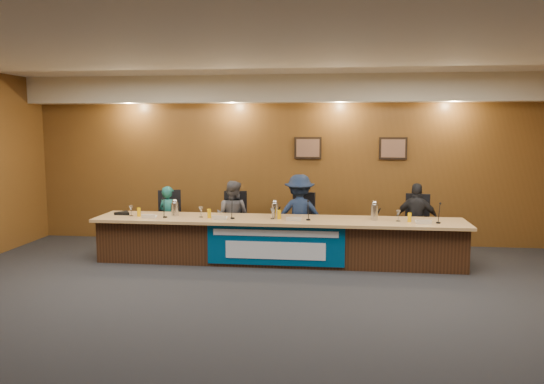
% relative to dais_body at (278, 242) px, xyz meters
% --- Properties ---
extents(floor, '(10.00, 10.00, 0.00)m').
position_rel_dais_body_xyz_m(floor, '(0.00, -2.40, -0.35)').
color(floor, black).
rests_on(floor, ground).
extents(ceiling, '(10.00, 8.00, 0.04)m').
position_rel_dais_body_xyz_m(ceiling, '(0.00, -2.40, 2.85)').
color(ceiling, silver).
rests_on(ceiling, wall_back).
extents(wall_back, '(10.00, 0.04, 3.20)m').
position_rel_dais_body_xyz_m(wall_back, '(0.00, 1.60, 1.25)').
color(wall_back, brown).
rests_on(wall_back, floor).
extents(soffit, '(10.00, 0.50, 0.50)m').
position_rel_dais_body_xyz_m(soffit, '(0.00, 1.35, 2.60)').
color(soffit, beige).
rests_on(soffit, wall_back).
extents(dais_body, '(6.00, 0.80, 0.70)m').
position_rel_dais_body_xyz_m(dais_body, '(0.00, 0.00, 0.00)').
color(dais_body, '#392011').
rests_on(dais_body, floor).
extents(dais_top, '(6.10, 0.95, 0.05)m').
position_rel_dais_body_xyz_m(dais_top, '(0.00, -0.05, 0.38)').
color(dais_top, tan).
rests_on(dais_top, dais_body).
extents(banner, '(2.20, 0.02, 0.65)m').
position_rel_dais_body_xyz_m(banner, '(0.00, -0.41, 0.03)').
color(banner, navy).
rests_on(banner, dais_body).
extents(banner_text_upper, '(2.00, 0.01, 0.10)m').
position_rel_dais_body_xyz_m(banner_text_upper, '(0.00, -0.43, 0.23)').
color(banner_text_upper, silver).
rests_on(banner_text_upper, banner).
extents(banner_text_lower, '(1.60, 0.01, 0.28)m').
position_rel_dais_body_xyz_m(banner_text_lower, '(0.00, -0.43, -0.05)').
color(banner_text_lower, silver).
rests_on(banner_text_lower, banner).
extents(wall_photo_left, '(0.52, 0.04, 0.42)m').
position_rel_dais_body_xyz_m(wall_photo_left, '(0.40, 1.57, 1.50)').
color(wall_photo_left, black).
rests_on(wall_photo_left, wall_back).
extents(wall_photo_right, '(0.52, 0.04, 0.42)m').
position_rel_dais_body_xyz_m(wall_photo_right, '(2.00, 1.57, 1.50)').
color(wall_photo_right, black).
rests_on(wall_photo_right, wall_back).
extents(panelist_a, '(0.51, 0.44, 1.18)m').
position_rel_dais_body_xyz_m(panelist_a, '(-2.08, 0.63, 0.24)').
color(panelist_a, '#185C55').
rests_on(panelist_a, floor).
extents(panelist_b, '(0.73, 0.62, 1.30)m').
position_rel_dais_body_xyz_m(panelist_b, '(-0.90, 0.63, 0.30)').
color(panelist_b, '#4C4B51').
rests_on(panelist_b, floor).
extents(panelist_c, '(0.98, 0.63, 1.42)m').
position_rel_dais_body_xyz_m(panelist_c, '(0.31, 0.63, 0.36)').
color(panelist_c, '#121F3B').
rests_on(panelist_c, floor).
extents(panelist_d, '(0.81, 0.48, 1.29)m').
position_rel_dais_body_xyz_m(panelist_d, '(2.34, 0.63, 0.30)').
color(panelist_d, black).
rests_on(panelist_d, floor).
extents(office_chair_a, '(0.62, 0.62, 0.08)m').
position_rel_dais_body_xyz_m(office_chair_a, '(-2.08, 0.73, 0.13)').
color(office_chair_a, black).
rests_on(office_chair_a, floor).
extents(office_chair_b, '(0.49, 0.49, 0.08)m').
position_rel_dais_body_xyz_m(office_chair_b, '(-0.90, 0.73, 0.13)').
color(office_chair_b, black).
rests_on(office_chair_b, floor).
extents(office_chair_c, '(0.59, 0.59, 0.08)m').
position_rel_dais_body_xyz_m(office_chair_c, '(0.31, 0.73, 0.13)').
color(office_chair_c, black).
rests_on(office_chair_c, floor).
extents(office_chair_d, '(0.59, 0.59, 0.08)m').
position_rel_dais_body_xyz_m(office_chair_d, '(2.34, 0.73, 0.13)').
color(office_chair_d, black).
rests_on(office_chair_d, floor).
extents(nameplate_a, '(0.24, 0.08, 0.10)m').
position_rel_dais_body_xyz_m(nameplate_a, '(-2.12, -0.31, 0.45)').
color(nameplate_a, white).
rests_on(nameplate_a, dais_top).
extents(microphone_a, '(0.07, 0.07, 0.02)m').
position_rel_dais_body_xyz_m(microphone_a, '(-1.88, -0.18, 0.41)').
color(microphone_a, black).
rests_on(microphone_a, dais_top).
extents(juice_glass_a, '(0.06, 0.06, 0.15)m').
position_rel_dais_body_xyz_m(juice_glass_a, '(-2.35, -0.13, 0.47)').
color(juice_glass_a, '#E8A905').
rests_on(juice_glass_a, dais_top).
extents(water_glass_a, '(0.08, 0.08, 0.18)m').
position_rel_dais_body_xyz_m(water_glass_a, '(-2.49, -0.11, 0.49)').
color(water_glass_a, silver).
rests_on(water_glass_a, dais_top).
extents(nameplate_b, '(0.24, 0.08, 0.10)m').
position_rel_dais_body_xyz_m(nameplate_b, '(-0.93, -0.29, 0.45)').
color(nameplate_b, white).
rests_on(nameplate_b, dais_top).
extents(microphone_b, '(0.07, 0.07, 0.02)m').
position_rel_dais_body_xyz_m(microphone_b, '(-0.74, -0.16, 0.41)').
color(microphone_b, black).
rests_on(microphone_b, dais_top).
extents(juice_glass_b, '(0.06, 0.06, 0.15)m').
position_rel_dais_body_xyz_m(juice_glass_b, '(-1.14, -0.13, 0.47)').
color(juice_glass_b, '#E8A905').
rests_on(juice_glass_b, dais_top).
extents(water_glass_b, '(0.08, 0.08, 0.18)m').
position_rel_dais_body_xyz_m(water_glass_b, '(-1.29, -0.09, 0.49)').
color(water_glass_b, silver).
rests_on(water_glass_b, dais_top).
extents(nameplate_c, '(0.24, 0.08, 0.10)m').
position_rel_dais_body_xyz_m(nameplate_c, '(0.28, -0.27, 0.45)').
color(nameplate_c, white).
rests_on(nameplate_c, dais_top).
extents(microphone_c, '(0.07, 0.07, 0.02)m').
position_rel_dais_body_xyz_m(microphone_c, '(0.51, -0.14, 0.41)').
color(microphone_c, black).
rests_on(microphone_c, dais_top).
extents(juice_glass_c, '(0.06, 0.06, 0.15)m').
position_rel_dais_body_xyz_m(juice_glass_c, '(0.03, -0.09, 0.47)').
color(juice_glass_c, '#E8A905').
rests_on(juice_glass_c, dais_top).
extents(water_glass_c, '(0.08, 0.08, 0.18)m').
position_rel_dais_body_xyz_m(water_glass_c, '(-0.08, -0.10, 0.49)').
color(water_glass_c, silver).
rests_on(water_glass_c, dais_top).
extents(nameplate_d, '(0.24, 0.08, 0.10)m').
position_rel_dais_body_xyz_m(nameplate_d, '(2.31, -0.28, 0.45)').
color(nameplate_d, white).
rests_on(nameplate_d, dais_top).
extents(microphone_d, '(0.07, 0.07, 0.02)m').
position_rel_dais_body_xyz_m(microphone_d, '(2.55, -0.17, 0.41)').
color(microphone_d, black).
rests_on(microphone_d, dais_top).
extents(juice_glass_d, '(0.06, 0.06, 0.15)m').
position_rel_dais_body_xyz_m(juice_glass_d, '(2.11, -0.11, 0.47)').
color(juice_glass_d, '#E8A905').
rests_on(juice_glass_d, dais_top).
extents(water_glass_d, '(0.08, 0.08, 0.18)m').
position_rel_dais_body_xyz_m(water_glass_d, '(1.94, -0.07, 0.49)').
color(water_glass_d, silver).
rests_on(water_glass_d, dais_top).
extents(carafe_left, '(0.12, 0.12, 0.22)m').
position_rel_dais_body_xyz_m(carafe_left, '(-1.77, 0.02, 0.51)').
color(carafe_left, silver).
rests_on(carafe_left, dais_top).
extents(carafe_mid, '(0.11, 0.11, 0.24)m').
position_rel_dais_body_xyz_m(carafe_mid, '(-0.06, 0.03, 0.52)').
color(carafe_mid, silver).
rests_on(carafe_mid, dais_top).
extents(carafe_right, '(0.12, 0.12, 0.25)m').
position_rel_dais_body_xyz_m(carafe_right, '(1.57, 0.00, 0.53)').
color(carafe_right, silver).
rests_on(carafe_right, dais_top).
extents(speakerphone, '(0.32, 0.32, 0.05)m').
position_rel_dais_body_xyz_m(speakerphone, '(-2.69, 0.02, 0.43)').
color(speakerphone, black).
rests_on(speakerphone, dais_top).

